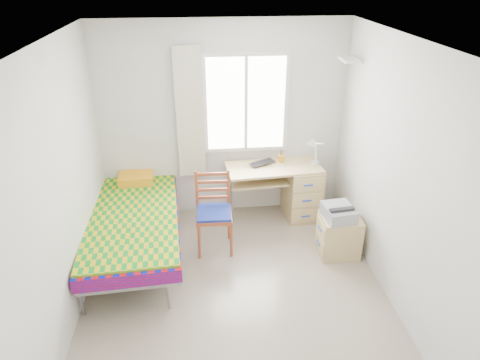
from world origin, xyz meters
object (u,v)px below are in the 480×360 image
(printer, at_px, (339,212))
(desk, at_px, (297,189))
(bed, at_px, (135,216))
(chair, at_px, (214,208))
(cabinet, at_px, (339,235))

(printer, bearing_deg, desk, 100.65)
(bed, xyz_separation_m, desk, (2.10, 0.57, -0.05))
(bed, height_order, printer, bed)
(desk, height_order, chair, chair)
(bed, bearing_deg, printer, -11.88)
(cabinet, bearing_deg, printer, -158.52)
(chair, bearing_deg, printer, -10.32)
(chair, relative_size, printer, 2.40)
(desk, distance_m, chair, 1.31)
(chair, height_order, cabinet, chair)
(bed, distance_m, cabinet, 2.46)
(bed, bearing_deg, cabinet, -11.43)
(desk, height_order, cabinet, desk)
(chair, height_order, printer, chair)
(cabinet, bearing_deg, chair, 169.98)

